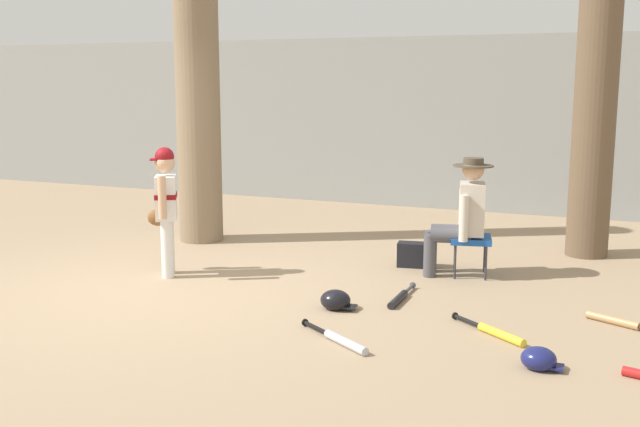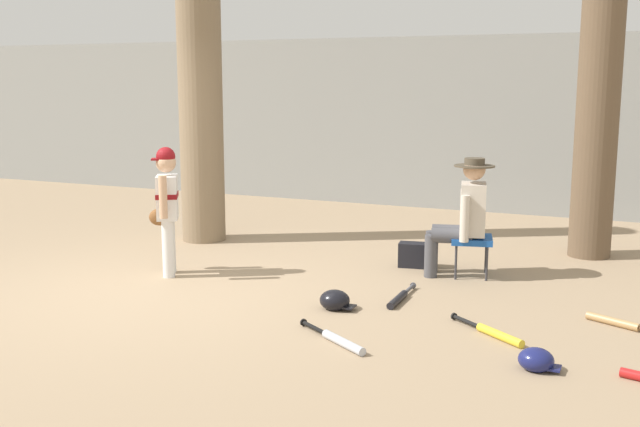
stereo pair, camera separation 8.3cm
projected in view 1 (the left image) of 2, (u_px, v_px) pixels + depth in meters
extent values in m
plane|color=#9E8466|center=(148.00, 295.00, 7.00)|extent=(60.00, 60.00, 0.00)
cube|color=gray|center=(364.00, 121.00, 12.10)|extent=(18.00, 0.36, 2.61)
cylinder|color=#7F6B51|center=(196.00, 26.00, 8.95)|extent=(0.53, 0.53, 5.17)
cone|color=#7F6B51|center=(202.00, 240.00, 9.40)|extent=(0.77, 0.77, 0.32)
cylinder|color=brown|center=(599.00, 49.00, 8.18)|extent=(0.46, 0.46, 4.58)
cone|color=brown|center=(586.00, 255.00, 8.58)|extent=(0.66, 0.66, 0.28)
cylinder|color=white|center=(167.00, 249.00, 7.56)|extent=(0.12, 0.12, 0.58)
cylinder|color=white|center=(168.00, 245.00, 7.74)|extent=(0.12, 0.12, 0.58)
cube|color=white|center=(166.00, 198.00, 7.56)|extent=(0.33, 0.36, 0.44)
cube|color=maroon|center=(166.00, 195.00, 7.56)|extent=(0.34, 0.37, 0.05)
sphere|color=tan|center=(165.00, 163.00, 7.50)|extent=(0.20, 0.20, 0.20)
sphere|color=maroon|center=(165.00, 157.00, 7.49)|extent=(0.19, 0.19, 0.19)
cube|color=maroon|center=(155.00, 159.00, 7.48)|extent=(0.16, 0.17, 0.02)
cylinder|color=tan|center=(162.00, 197.00, 7.32)|extent=(0.11, 0.11, 0.42)
cylinder|color=tan|center=(164.00, 202.00, 7.77)|extent=(0.11, 0.11, 0.40)
ellipsoid|color=brown|center=(158.00, 217.00, 7.81)|extent=(0.25, 0.22, 0.18)
cube|color=#194C9E|center=(471.00, 239.00, 7.61)|extent=(0.48, 0.48, 0.06)
cylinder|color=#333338|center=(455.00, 260.00, 7.53)|extent=(0.02, 0.02, 0.38)
cylinder|color=#333338|center=(455.00, 254.00, 7.82)|extent=(0.02, 0.02, 0.38)
cylinder|color=#333338|center=(486.00, 262.00, 7.47)|extent=(0.02, 0.02, 0.38)
cylinder|color=#333338|center=(485.00, 255.00, 7.77)|extent=(0.02, 0.02, 0.38)
cylinder|color=#47474C|center=(430.00, 256.00, 7.61)|extent=(0.13, 0.13, 0.43)
cylinder|color=#47474C|center=(431.00, 251.00, 7.81)|extent=(0.13, 0.13, 0.43)
cylinder|color=#47474C|center=(451.00, 236.00, 7.54)|extent=(0.42, 0.24, 0.15)
cylinder|color=#47474C|center=(451.00, 232.00, 7.73)|extent=(0.42, 0.24, 0.15)
cube|color=beige|center=(472.00, 209.00, 7.56)|extent=(0.32, 0.41, 0.52)
cylinder|color=beige|center=(464.00, 218.00, 7.37)|extent=(0.11, 0.11, 0.46)
cylinder|color=beige|center=(463.00, 211.00, 7.80)|extent=(0.11, 0.11, 0.46)
sphere|color=tan|center=(473.00, 169.00, 7.49)|extent=(0.22, 0.22, 0.22)
cylinder|color=#4C4233|center=(473.00, 166.00, 7.48)|extent=(0.40, 0.40, 0.02)
cylinder|color=#4C4233|center=(473.00, 162.00, 7.48)|extent=(0.20, 0.20, 0.09)
cube|color=black|center=(414.00, 255.00, 8.03)|extent=(0.36, 0.23, 0.26)
cylinder|color=yellow|center=(501.00, 335.00, 5.81)|extent=(0.41, 0.33, 0.07)
cylinder|color=black|center=(467.00, 321.00, 6.14)|extent=(0.27, 0.21, 0.03)
cylinder|color=black|center=(455.00, 316.00, 6.27)|extent=(0.05, 0.06, 0.06)
cylinder|color=black|center=(398.00, 299.00, 6.74)|extent=(0.07, 0.44, 0.07)
cylinder|color=#4C4C51|center=(409.00, 289.00, 7.07)|extent=(0.04, 0.29, 0.03)
cylinder|color=#4C4C51|center=(413.00, 285.00, 7.20)|extent=(0.06, 0.02, 0.06)
cylinder|color=tan|center=(613.00, 320.00, 6.15)|extent=(0.43, 0.25, 0.07)
cylinder|color=#B7BCC6|center=(346.00, 342.00, 5.63)|extent=(0.44, 0.32, 0.07)
cylinder|color=black|center=(316.00, 328.00, 5.97)|extent=(0.29, 0.20, 0.03)
cylinder|color=black|center=(305.00, 322.00, 6.10)|extent=(0.04, 0.06, 0.06)
ellipsoid|color=navy|center=(539.00, 359.00, 5.20)|extent=(0.24, 0.22, 0.17)
cube|color=navy|center=(556.00, 367.00, 5.16)|extent=(0.10, 0.12, 0.02)
ellipsoid|color=black|center=(335.00, 300.00, 6.55)|extent=(0.27, 0.24, 0.18)
cube|color=black|center=(349.00, 307.00, 6.51)|extent=(0.11, 0.13, 0.02)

